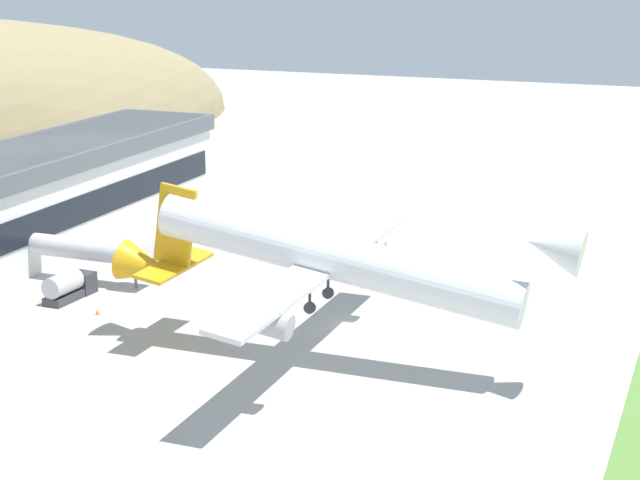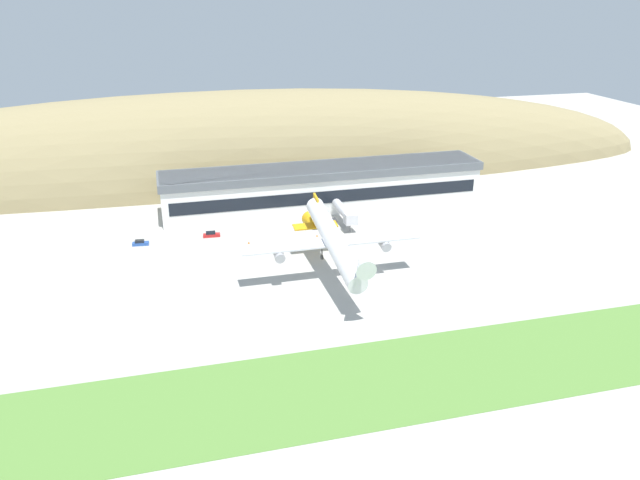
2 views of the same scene
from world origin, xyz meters
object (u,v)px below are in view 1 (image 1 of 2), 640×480
fuel_truck (69,286)px  traffic_cone_1 (97,312)px  cargo_airplane (327,259)px  jetway_0 (97,251)px

fuel_truck → traffic_cone_1: size_ratio=12.52×
fuel_truck → traffic_cone_1: 6.86m
cargo_airplane → traffic_cone_1: bearing=82.9°
fuel_truck → jetway_0: bearing=2.2°
jetway_0 → traffic_cone_1: bearing=-147.9°
jetway_0 → cargo_airplane: bearing=-111.2°
traffic_cone_1 → jetway_0: bearing=32.1°
fuel_truck → traffic_cone_1: bearing=-119.8°
jetway_0 → traffic_cone_1: (-9.72, -6.09, -3.71)m
jetway_0 → fuel_truck: 6.83m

